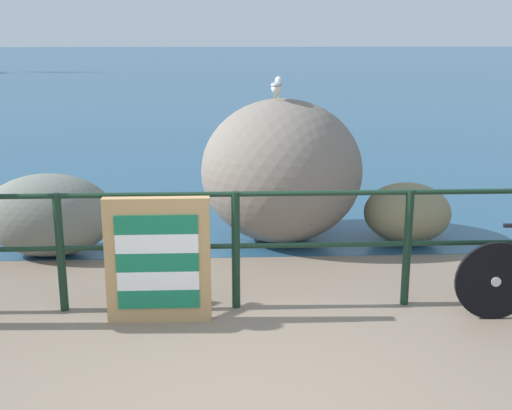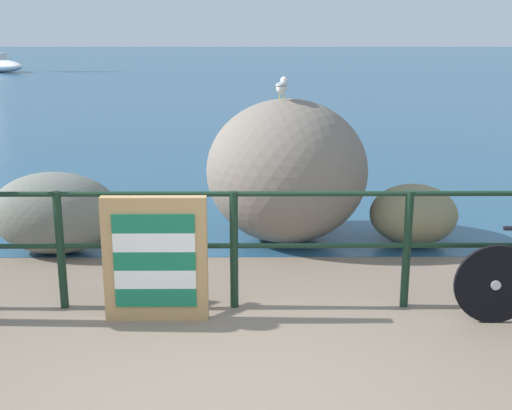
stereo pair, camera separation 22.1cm
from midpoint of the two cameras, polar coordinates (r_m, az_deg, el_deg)
The scene contains 8 objects.
ground_plane at distance 23.76m, azimuth -2.72°, elevation 8.96°, with size 120.00×120.00×0.10m, color #756656.
sea_surface at distance 51.70m, azimuth -2.71°, elevation 12.11°, with size 120.00×90.00×0.01m, color navy.
promenade_railing at distance 5.61m, azimuth -2.87°, elevation -2.64°, with size 8.83×0.07×1.02m.
folded_deckchair_stack at distance 5.45m, azimuth -9.50°, elevation -4.70°, with size 0.84×0.10×1.04m.
breakwater_boulder_main at distance 7.42m, azimuth 1.34°, elevation 2.91°, with size 1.78×1.66×1.59m.
breakwater_boulder_left at distance 7.35m, azimuth -18.04°, elevation -0.83°, with size 1.37×0.82×0.88m.
breakwater_boulder_right at distance 7.63m, azimuth 11.93°, elevation -0.65°, with size 0.96×0.89×0.67m.
seagull at distance 7.19m, azimuth 0.89°, elevation 10.08°, with size 0.17×0.34×0.23m.
Camera 1 is at (-0.07, -3.64, 2.31)m, focal length 47.01 mm.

